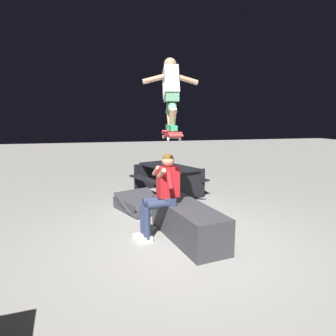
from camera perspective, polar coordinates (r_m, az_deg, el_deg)
ground_plane at (r=4.87m, az=2.68°, el=-13.88°), size 40.00×40.00×0.00m
ledge_box_main at (r=4.85m, az=3.88°, el=-10.50°), size 1.80×0.88×0.55m
person_sitting_on_ledge at (r=4.76m, az=-1.24°, el=-4.45°), size 0.60×0.78×1.39m
skateboard at (r=4.65m, az=0.65°, el=6.48°), size 1.03×0.31×0.14m
skater_airborne at (r=4.71m, az=0.56°, el=14.89°), size 0.63×0.89×1.12m
kicker_ramp at (r=6.37m, az=-4.98°, el=-7.45°), size 1.28×1.20×0.45m
picnic_table_back at (r=7.53m, az=-0.00°, el=-1.38°), size 2.08×1.89×0.75m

